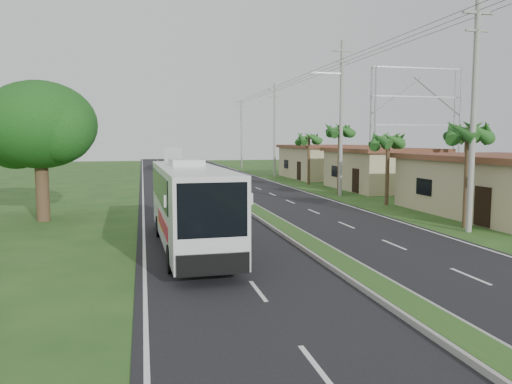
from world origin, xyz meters
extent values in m
plane|color=#244A1B|center=(0.00, 0.00, 0.00)|extent=(180.00, 180.00, 0.00)
cube|color=black|center=(0.00, 20.00, 0.01)|extent=(14.00, 160.00, 0.02)
cube|color=gray|center=(0.00, 20.00, 0.10)|extent=(1.20, 160.00, 0.17)
cube|color=#244A1B|center=(0.00, 20.00, 0.18)|extent=(0.95, 160.00, 0.02)
cube|color=silver|center=(-6.70, 20.00, 0.00)|extent=(0.12, 160.00, 0.01)
cube|color=silver|center=(6.70, 20.00, 0.00)|extent=(0.12, 160.00, 0.01)
cube|color=tan|center=(14.00, 6.00, 1.60)|extent=(8.00, 12.00, 3.20)
cube|color=#58271F|center=(14.00, 6.00, 3.36)|extent=(8.60, 12.60, 0.32)
cube|color=tan|center=(14.00, 22.00, 1.68)|extent=(7.00, 10.00, 3.35)
cube|color=#58271F|center=(14.00, 22.00, 3.51)|extent=(7.60, 10.60, 0.32)
cube|color=tan|center=(14.00, 36.00, 1.75)|extent=(8.00, 11.00, 3.50)
cube|color=#58271F|center=(14.00, 36.00, 3.66)|extent=(8.60, 11.60, 0.32)
cylinder|color=#473321|center=(9.00, 3.00, 2.50)|extent=(0.26, 0.26, 5.00)
cylinder|color=#473321|center=(9.40, 12.00, 2.30)|extent=(0.26, 0.26, 4.60)
cylinder|color=#473321|center=(8.80, 19.00, 2.70)|extent=(0.26, 0.26, 5.40)
cylinder|color=#473321|center=(9.30, 28.00, 2.40)|extent=(0.26, 0.26, 4.80)
cylinder|color=#473321|center=(17.50, 15.00, 2.60)|extent=(0.26, 0.26, 5.20)
cylinder|color=#473321|center=(-12.00, 10.00, 2.00)|extent=(0.70, 0.70, 4.00)
ellipsoid|color=#194211|center=(-12.00, 10.00, 5.20)|extent=(6.00, 6.00, 4.68)
sphere|color=#194211|center=(-13.40, 10.80, 4.70)|extent=(3.80, 3.80, 3.80)
sphere|color=#194211|center=(-10.80, 9.00, 4.90)|extent=(3.40, 3.40, 3.40)
cylinder|color=gray|center=(8.50, 2.00, 5.50)|extent=(0.28, 0.28, 11.00)
cube|color=gray|center=(8.50, 2.00, 10.20)|extent=(1.60, 0.12, 0.12)
cube|color=gray|center=(8.50, 2.00, 9.40)|extent=(1.20, 0.10, 0.10)
cylinder|color=gray|center=(8.50, 18.00, 6.00)|extent=(0.28, 0.28, 12.00)
cube|color=gray|center=(8.50, 18.00, 11.20)|extent=(1.60, 0.12, 0.12)
cube|color=gray|center=(8.50, 18.00, 10.40)|extent=(1.20, 0.10, 0.10)
cube|color=gray|center=(7.30, 18.00, 9.50)|extent=(2.40, 0.10, 0.10)
cylinder|color=gray|center=(8.50, 38.00, 5.50)|extent=(0.28, 0.28, 11.00)
cube|color=gray|center=(8.50, 38.00, 10.20)|extent=(1.60, 0.12, 0.12)
cube|color=gray|center=(8.50, 38.00, 9.40)|extent=(1.20, 0.10, 0.10)
cylinder|color=gray|center=(8.50, 58.00, 5.25)|extent=(0.28, 0.28, 10.50)
cube|color=gray|center=(8.50, 58.00, 9.70)|extent=(1.60, 0.12, 0.12)
cube|color=gray|center=(8.50, 58.00, 8.90)|extent=(1.20, 0.10, 0.10)
cylinder|color=gray|center=(17.00, 29.50, 6.00)|extent=(0.18, 0.18, 12.00)
cylinder|color=gray|center=(27.00, 29.50, 6.00)|extent=(0.18, 0.18, 12.00)
cylinder|color=gray|center=(17.00, 30.50, 6.00)|extent=(0.18, 0.18, 12.00)
cylinder|color=gray|center=(27.00, 30.50, 6.00)|extent=(0.18, 0.18, 12.00)
cube|color=gray|center=(22.00, 30.00, 6.00)|extent=(10.00, 0.14, 0.14)
cube|color=gray|center=(22.00, 30.00, 9.00)|extent=(10.00, 0.14, 0.14)
cube|color=gray|center=(22.00, 30.00, 12.00)|extent=(10.00, 0.14, 0.14)
cube|color=silver|center=(-4.87, 1.13, 1.87)|extent=(2.61, 11.15, 2.91)
cube|color=black|center=(-4.89, 1.68, 2.51)|extent=(2.60, 8.94, 1.16)
cube|color=black|center=(-4.72, -4.36, 2.34)|extent=(2.08, 0.20, 1.63)
cube|color=#B20E2B|center=(-4.84, 0.02, 1.29)|extent=(2.49, 4.87, 0.51)
cube|color=yellow|center=(-4.88, 1.40, 1.06)|extent=(2.44, 2.84, 0.23)
cube|color=silver|center=(-4.90, 2.23, 3.46)|extent=(1.35, 2.25, 0.26)
cylinder|color=black|center=(-5.82, -2.41, 0.48)|extent=(0.32, 0.97, 0.96)
cylinder|color=black|center=(-3.73, -2.36, 0.48)|extent=(0.32, 0.97, 0.96)
cylinder|color=black|center=(-6.00, 4.05, 0.48)|extent=(0.32, 0.97, 0.96)
cylinder|color=black|center=(-3.91, 4.11, 0.48)|extent=(0.32, 0.97, 0.96)
cube|color=silver|center=(-2.14, 56.01, 1.75)|extent=(3.27, 11.63, 3.20)
cube|color=black|center=(-2.11, 56.51, 2.71)|extent=(3.11, 8.64, 1.09)
cube|color=orange|center=(-2.21, 55.02, 1.14)|extent=(2.91, 5.65, 0.35)
cylinder|color=black|center=(-3.56, 51.35, 0.48)|extent=(0.36, 0.98, 0.96)
cylinder|color=black|center=(-1.37, 51.20, 0.48)|extent=(0.36, 0.98, 0.96)
cylinder|color=black|center=(-2.95, 60.32, 0.48)|extent=(0.36, 0.98, 0.96)
cylinder|color=black|center=(-0.76, 60.18, 0.48)|extent=(0.36, 0.98, 0.96)
imported|color=black|center=(-2.00, 7.68, 0.59)|extent=(2.05, 1.16, 1.19)
imported|color=maroon|center=(-2.00, 7.68, 1.51)|extent=(0.81, 0.66, 1.93)
camera|label=1|loc=(-6.69, -18.72, 4.38)|focal=35.00mm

